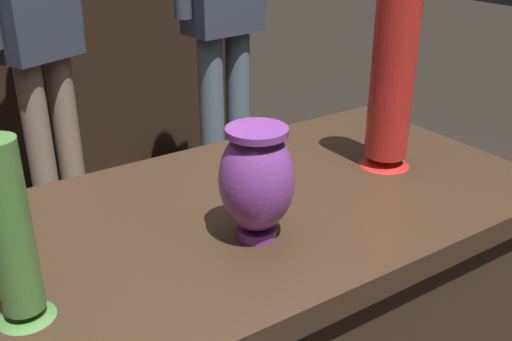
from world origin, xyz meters
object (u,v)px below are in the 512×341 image
vase_centerpiece (257,179)px  vase_left_accent (12,239)px  visitor_center_back (36,23)px  vase_tall_behind (392,83)px

vase_centerpiece → vase_left_accent: bearing=-179.9°
vase_left_accent → visitor_center_back: bearing=73.9°
vase_centerpiece → visitor_center_back: visitor_center_back is taller
vase_tall_behind → vase_left_accent: (-0.82, -0.10, -0.06)m
vase_centerpiece → vase_tall_behind: size_ratio=0.53×
visitor_center_back → vase_left_accent: bearing=50.2°
vase_centerpiece → visitor_center_back: 1.70m
vase_left_accent → visitor_center_back: (0.49, 1.70, -0.03)m
vase_centerpiece → vase_left_accent: vase_left_accent is taller
vase_tall_behind → vase_left_accent: bearing=-173.0°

